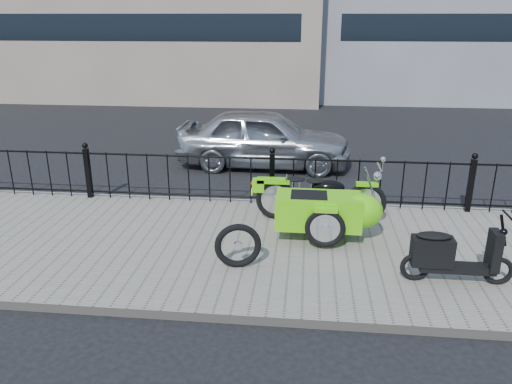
# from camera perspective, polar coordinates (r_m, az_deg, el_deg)

# --- Properties ---
(ground) EXTENTS (120.00, 120.00, 0.00)m
(ground) POSITION_cam_1_polar(r_m,az_deg,el_deg) (8.12, 1.11, -5.38)
(ground) COLOR black
(ground) RESTS_ON ground
(sidewalk) EXTENTS (30.00, 3.80, 0.12)m
(sidewalk) POSITION_cam_1_polar(r_m,az_deg,el_deg) (7.65, 0.78, -6.54)
(sidewalk) COLOR gray
(sidewalk) RESTS_ON ground
(curb) EXTENTS (30.00, 0.10, 0.12)m
(curb) POSITION_cam_1_polar(r_m,az_deg,el_deg) (9.42, 1.87, -1.39)
(curb) COLOR gray
(curb) RESTS_ON ground
(iron_fence) EXTENTS (14.11, 0.11, 1.08)m
(iron_fence) POSITION_cam_1_polar(r_m,az_deg,el_deg) (9.12, 1.84, 1.40)
(iron_fence) COLOR black
(iron_fence) RESTS_ON sidewalk
(motorcycle_sidecar) EXTENTS (2.28, 1.48, 0.98)m
(motorcycle_sidecar) POSITION_cam_1_polar(r_m,az_deg,el_deg) (7.86, 8.41, -1.76)
(motorcycle_sidecar) COLOR black
(motorcycle_sidecar) RESTS_ON sidewalk
(scooter) EXTENTS (1.44, 0.42, 0.97)m
(scooter) POSITION_cam_1_polar(r_m,az_deg,el_deg) (6.95, 21.31, -6.79)
(scooter) COLOR black
(scooter) RESTS_ON sidewalk
(spare_tire) EXTENTS (0.65, 0.23, 0.65)m
(spare_tire) POSITION_cam_1_polar(r_m,az_deg,el_deg) (6.87, -2.08, -6.15)
(spare_tire) COLOR black
(spare_tire) RESTS_ON sidewalk
(sedan_car) EXTENTS (4.09, 1.74, 1.38)m
(sedan_car) POSITION_cam_1_polar(r_m,az_deg,el_deg) (11.85, 0.92, 6.18)
(sedan_car) COLOR #A8ABAF
(sedan_car) RESTS_ON ground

